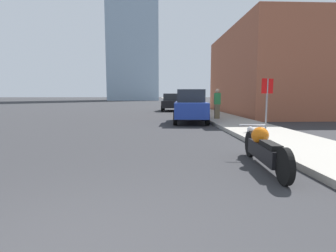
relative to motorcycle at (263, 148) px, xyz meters
The scene contains 7 objects.
sidewalk 36.95m from the motorcycle, 87.06° to the left, with size 2.52×240.00×0.15m.
brick_storefront 17.70m from the motorcycle, 62.98° to the left, with size 9.16×12.57×6.57m.
motorcycle is the anchor object (origin of this frame).
parked_car_blue 9.08m from the motorcycle, 92.30° to the left, with size 2.11×4.08×1.82m.
parked_car_black 20.30m from the motorcycle, 92.12° to the left, with size 2.18×4.19×1.68m.
stop_sign 5.77m from the motorcycle, 66.60° to the left, with size 0.57×0.26×2.04m.
pedestrian 10.02m from the motorcycle, 82.44° to the left, with size 0.36×0.24×1.74m.
Camera 1 is at (0.79, -2.22, 1.52)m, focal length 28.00 mm.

